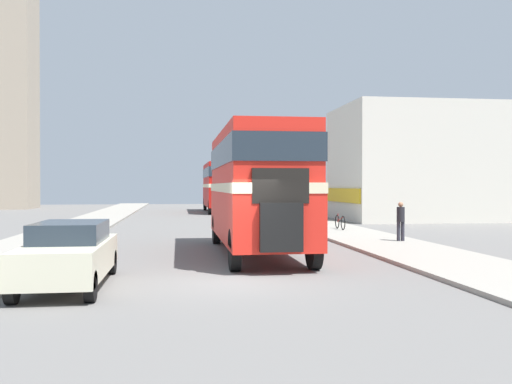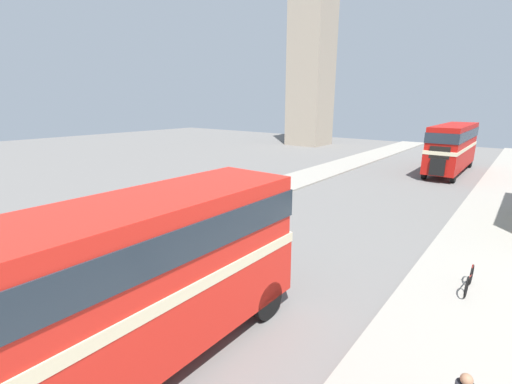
% 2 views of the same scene
% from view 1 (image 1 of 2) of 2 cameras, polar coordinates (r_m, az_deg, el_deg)
% --- Properties ---
extents(ground_plane, '(120.00, 120.00, 0.00)m').
position_cam_1_polar(ground_plane, '(14.00, -2.33, -8.97)').
color(ground_plane, slate).
extents(sidewalk_right, '(3.50, 120.00, 0.12)m').
position_cam_1_polar(sidewalk_right, '(16.09, 22.57, -7.54)').
color(sidewalk_right, gray).
rests_on(sidewalk_right, ground_plane).
extents(double_decker_bus, '(2.52, 9.64, 4.14)m').
position_cam_1_polar(double_decker_bus, '(19.39, 0.01, 1.07)').
color(double_decker_bus, red).
rests_on(double_decker_bus, ground_plane).
extents(bus_distant, '(2.44, 10.68, 4.30)m').
position_cam_1_polar(bus_distant, '(50.55, -3.69, 0.89)').
color(bus_distant, '#B2140F').
rests_on(bus_distant, ground_plane).
extents(car_parked_near, '(1.70, 4.59, 1.49)m').
position_cam_1_polar(car_parked_near, '(13.90, -18.16, -5.85)').
color(car_parked_near, beige).
rests_on(car_parked_near, ground_plane).
extents(pedestrian_walking, '(0.32, 0.32, 1.57)m').
position_cam_1_polar(pedestrian_walking, '(23.59, 14.27, -2.62)').
color(pedestrian_walking, '#282833').
rests_on(pedestrian_walking, sidewalk_right).
extents(bicycle_on_pavement, '(0.05, 1.76, 0.78)m').
position_cam_1_polar(bicycle_on_pavement, '(29.39, 8.40, -3.00)').
color(bicycle_on_pavement, black).
rests_on(bicycle_on_pavement, sidewalk_right).
extents(church_tower, '(5.47, 5.47, 37.27)m').
position_cam_1_polar(church_tower, '(65.73, -23.65, 15.27)').
color(church_tower, tan).
rests_on(church_tower, ground_plane).
extents(shop_building_block, '(17.11, 8.33, 7.75)m').
position_cam_1_polar(shop_building_block, '(42.20, 19.77, 2.67)').
color(shop_building_block, beige).
rests_on(shop_building_block, ground_plane).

